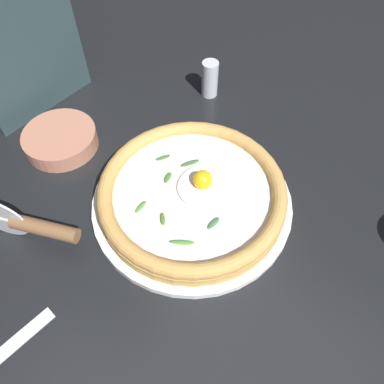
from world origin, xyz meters
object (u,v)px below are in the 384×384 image
pizza (192,193)px  pepper_shaker (210,79)px  pizza_cutter (30,225)px  side_bowl (61,139)px

pizza → pepper_shaker: pepper_shaker is taller
pizza_cutter → pepper_shaker: bearing=-6.0°
side_bowl → pepper_shaker: 0.30m
pizza_cutter → pepper_shaker: pizza_cutter is taller
side_bowl → pepper_shaker: bearing=-29.8°
pizza_cutter → pepper_shaker: size_ratio=2.21×
pizza → side_bowl: pizza is taller
side_bowl → pizza: bearing=-86.5°
pizza → pizza_cutter: (-0.18, 0.16, 0.01)m
side_bowl → pizza_cutter: 0.19m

